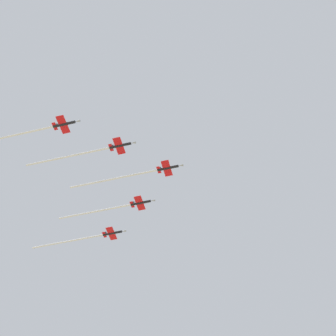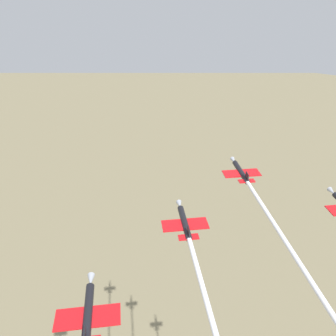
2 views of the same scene
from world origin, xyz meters
TOP-DOWN VIEW (x-y plane):
  - jet_lead at (13.49, -13.01)m, footprint 37.05×47.20m
  - jet_port_inner at (9.33, -37.17)m, footprint 33.36×42.45m

SIDE VIEW (x-z plane):
  - jet_port_inner at x=9.33m, z-range 191.94..194.74m
  - jet_lead at x=13.49m, z-range 192.21..195.01m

